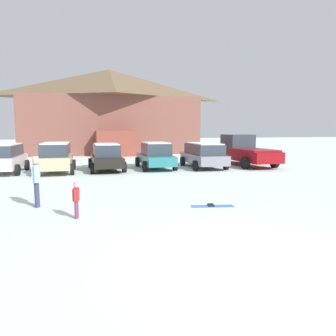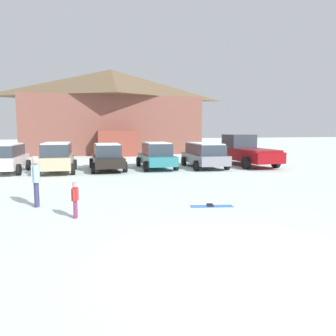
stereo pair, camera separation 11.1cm
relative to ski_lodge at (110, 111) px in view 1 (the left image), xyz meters
name	(u,v)px [view 1 (the left image)]	position (x,y,z in m)	size (l,w,h in m)	color
ground	(242,263)	(-0.25, -30.77, -4.49)	(160.00, 160.00, 0.00)	silver
ski_lodge	(110,111)	(0.00, 0.00, 0.00)	(18.20, 11.11, 8.86)	brown
parked_white_suv	(3,158)	(-7.52, -15.61, -3.58)	(2.38, 4.14, 1.70)	white
parked_beige_suv	(56,157)	(-4.59, -16.13, -3.55)	(2.14, 4.06, 1.76)	tan
parked_black_sedan	(106,157)	(-1.67, -15.72, -3.66)	(2.10, 4.64, 1.66)	black
parked_teal_hatchback	(156,155)	(1.47, -15.71, -3.64)	(2.14, 4.51, 1.70)	#28737B
parked_grey_wagon	(203,154)	(4.63, -16.06, -3.60)	(2.36, 4.72, 1.64)	gray
pickup_truck	(244,151)	(7.94, -15.38, -3.50)	(2.62, 6.04, 2.15)	maroon
skier_child_in_red_jacket	(76,198)	(-3.37, -26.66, -3.90)	(0.20, 0.38, 1.05)	#772F5A
skier_adult_in_blue_parka	(36,179)	(-4.64, -24.88, -3.55)	(0.27, 0.62, 1.67)	#34365A
pair_of_skis	(212,206)	(0.96, -26.35, -4.47)	(1.44, 0.55, 0.08)	blue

